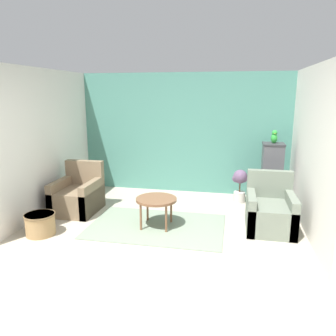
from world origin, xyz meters
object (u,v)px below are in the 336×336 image
at_px(armchair_right, 270,212).
at_px(birdcage, 271,175).
at_px(wicker_basket, 40,224).
at_px(coffee_table, 156,201).
at_px(armchair_left, 78,196).
at_px(parrot, 274,137).
at_px(potted_plant, 240,183).

relative_size(armchair_right, birdcage, 0.74).
bearing_deg(armchair_right, wicker_basket, -164.94).
distance_m(coffee_table, armchair_left, 1.63).
bearing_deg(coffee_table, parrot, 39.31).
distance_m(armchair_right, parrot, 1.65).
distance_m(coffee_table, armchair_right, 1.81).
bearing_deg(armchair_right, potted_plant, 110.08).
bearing_deg(armchair_left, wicker_basket, -95.14).
height_order(birdcage, potted_plant, birdcage).
height_order(coffee_table, parrot, parrot).
relative_size(armchair_left, parrot, 3.46).
bearing_deg(armchair_right, coffee_table, -171.27).
bearing_deg(parrot, wicker_basket, -148.18).
xyz_separation_m(coffee_table, birdcage, (1.91, 1.56, 0.14)).
bearing_deg(parrot, birdcage, -90.00).
relative_size(armchair_left, birdcage, 0.74).
distance_m(armchair_left, wicker_basket, 1.08).
height_order(armchair_left, parrot, parrot).
bearing_deg(armchair_left, coffee_table, -14.78).
distance_m(armchair_left, potted_plant, 3.10).
height_order(armchair_right, parrot, parrot).
height_order(coffee_table, potted_plant, potted_plant).
relative_size(parrot, wicker_basket, 0.56).
bearing_deg(potted_plant, coffee_table, -130.92).
bearing_deg(coffee_table, birdcage, 39.27).
bearing_deg(armchair_left, potted_plant, 21.06).
distance_m(birdcage, potted_plant, 0.62).
bearing_deg(wicker_basket, armchair_left, 84.86).
distance_m(armchair_right, wicker_basket, 3.57).
distance_m(parrot, potted_plant, 1.09).
bearing_deg(birdcage, potted_plant, -176.37).
relative_size(coffee_table, armchair_left, 0.74).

